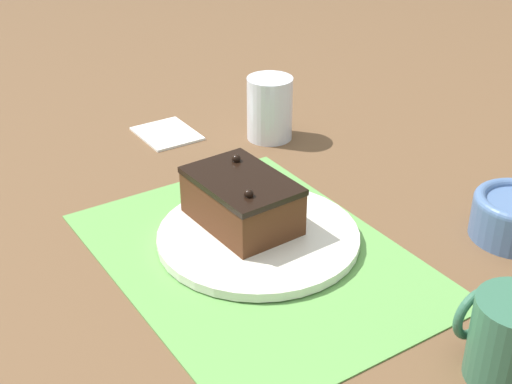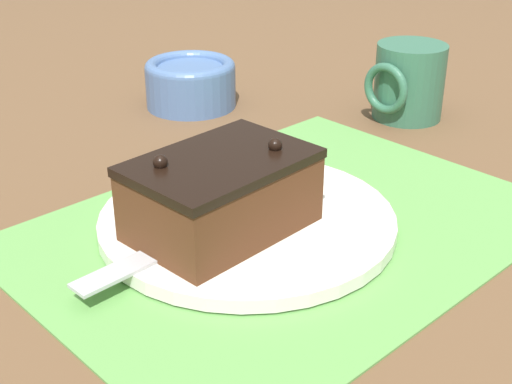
{
  "view_description": "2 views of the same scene",
  "coord_description": "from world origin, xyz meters",
  "px_view_note": "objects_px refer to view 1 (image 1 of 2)",
  "views": [
    {
      "loc": [
        -0.62,
        0.41,
        0.51
      ],
      "look_at": [
        0.05,
        -0.03,
        0.06
      ],
      "focal_mm": 50.0,
      "sensor_mm": 36.0,
      "label": 1
    },
    {
      "loc": [
        0.4,
        0.39,
        0.32
      ],
      "look_at": [
        0.05,
        0.01,
        0.06
      ],
      "focal_mm": 50.0,
      "sensor_mm": 36.0,
      "label": 2
    }
  ],
  "objects_px": {
    "cake_plate": "(258,236)",
    "coffee_mug": "(511,339)",
    "chocolate_cake": "(242,200)",
    "drinking_glass": "(270,108)",
    "serving_knife": "(247,218)"
  },
  "relations": [
    {
      "from": "cake_plate",
      "to": "coffee_mug",
      "type": "bearing_deg",
      "value": -167.69
    },
    {
      "from": "chocolate_cake",
      "to": "drinking_glass",
      "type": "distance_m",
      "value": 0.31
    },
    {
      "from": "chocolate_cake",
      "to": "coffee_mug",
      "type": "height_order",
      "value": "same"
    },
    {
      "from": "chocolate_cake",
      "to": "serving_knife",
      "type": "bearing_deg",
      "value": -105.06
    },
    {
      "from": "cake_plate",
      "to": "chocolate_cake",
      "type": "height_order",
      "value": "chocolate_cake"
    },
    {
      "from": "serving_knife",
      "to": "drinking_glass",
      "type": "relative_size",
      "value": 2.0
    },
    {
      "from": "cake_plate",
      "to": "serving_knife",
      "type": "distance_m",
      "value": 0.03
    },
    {
      "from": "serving_knife",
      "to": "drinking_glass",
      "type": "xyz_separation_m",
      "value": [
        0.23,
        -0.19,
        0.03
      ]
    },
    {
      "from": "serving_knife",
      "to": "cake_plate",
      "type": "bearing_deg",
      "value": -95.88
    },
    {
      "from": "cake_plate",
      "to": "drinking_glass",
      "type": "xyz_separation_m",
      "value": [
        0.26,
        -0.2,
        0.04
      ]
    },
    {
      "from": "cake_plate",
      "to": "coffee_mug",
      "type": "height_order",
      "value": "coffee_mug"
    },
    {
      "from": "cake_plate",
      "to": "drinking_glass",
      "type": "relative_size",
      "value": 2.47
    },
    {
      "from": "serving_knife",
      "to": "coffee_mug",
      "type": "relative_size",
      "value": 2.23
    },
    {
      "from": "cake_plate",
      "to": "chocolate_cake",
      "type": "xyz_separation_m",
      "value": [
        0.03,
        0.0,
        0.04
      ]
    },
    {
      "from": "chocolate_cake",
      "to": "coffee_mug",
      "type": "xyz_separation_m",
      "value": [
        -0.37,
        -0.08,
        -0.0
      ]
    }
  ]
}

